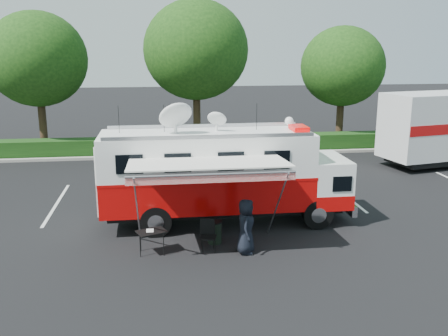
{
  "coord_description": "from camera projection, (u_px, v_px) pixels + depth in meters",
  "views": [
    {
      "loc": [
        -2.31,
        -16.93,
        6.27
      ],
      "look_at": [
        0.0,
        0.5,
        1.9
      ],
      "focal_mm": 40.0,
      "sensor_mm": 36.0,
      "label": 1
    }
  ],
  "objects": [
    {
      "name": "back_border",
      "position": [
        216.0,
        66.0,
        29.44
      ],
      "size": [
        60.0,
        6.14,
        8.87
      ],
      "color": "#9E998E",
      "rests_on": "ground_plane"
    },
    {
      "name": "ground_plane",
      "position": [
        226.0,
        222.0,
        18.09
      ],
      "size": [
        120.0,
        120.0,
        0.0
      ],
      "primitive_type": "plane",
      "color": "black",
      "rests_on": "ground"
    },
    {
      "name": "command_truck",
      "position": [
        224.0,
        174.0,
        17.64
      ],
      "size": [
        8.82,
        2.43,
        4.24
      ],
      "color": "black",
      "rests_on": "ground_plane"
    },
    {
      "name": "awning",
      "position": [
        209.0,
        166.0,
        14.9
      ],
      "size": [
        4.82,
        2.5,
        2.91
      ],
      "color": "silver",
      "rests_on": "ground_plane"
    },
    {
      "name": "folding_table",
      "position": [
        152.0,
        233.0,
        15.23
      ],
      "size": [
        1.02,
        0.88,
        0.73
      ],
      "color": "black",
      "rests_on": "ground_plane"
    },
    {
      "name": "trash_bin",
      "position": [
        215.0,
        232.0,
        16.13
      ],
      "size": [
        0.49,
        0.49,
        0.74
      ],
      "color": "black",
      "rests_on": "ground_plane"
    },
    {
      "name": "stall_lines",
      "position": [
        204.0,
        198.0,
        20.91
      ],
      "size": [
        24.12,
        5.5,
        0.01
      ],
      "color": "silver",
      "rests_on": "ground_plane"
    },
    {
      "name": "person",
      "position": [
        246.0,
        253.0,
        15.44
      ],
      "size": [
        0.7,
        0.93,
        1.73
      ],
      "primitive_type": "imported",
      "rotation": [
        0.0,
        0.0,
        1.39
      ],
      "color": "black",
      "rests_on": "ground_plane"
    },
    {
      "name": "folding_chair",
      "position": [
        208.0,
        232.0,
        15.51
      ],
      "size": [
        0.57,
        0.59,
        0.99
      ],
      "color": "black",
      "rests_on": "ground_plane"
    }
  ]
}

